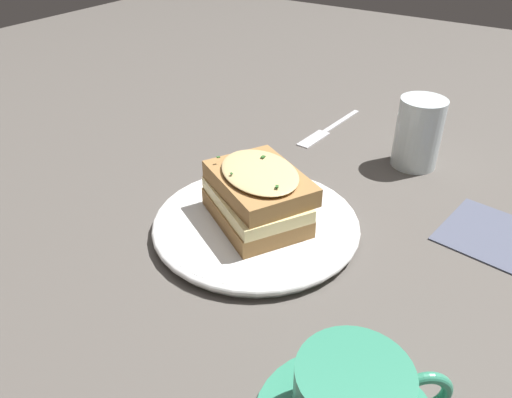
# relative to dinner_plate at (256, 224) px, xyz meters

# --- Properties ---
(ground_plane) EXTENTS (2.40, 2.40, 0.00)m
(ground_plane) POSITION_rel_dinner_plate_xyz_m (-0.02, -0.02, -0.01)
(ground_plane) COLOR #514C47
(dinner_plate) EXTENTS (0.26, 0.26, 0.02)m
(dinner_plate) POSITION_rel_dinner_plate_xyz_m (0.00, 0.00, 0.00)
(dinner_plate) COLOR white
(dinner_plate) RESTS_ON ground_plane
(sandwich) EXTENTS (0.16, 0.15, 0.07)m
(sandwich) POSITION_rel_dinner_plate_xyz_m (-0.00, -0.00, 0.04)
(sandwich) COLOR #A37542
(sandwich) RESTS_ON dinner_plate
(water_glass) EXTENTS (0.07, 0.07, 0.11)m
(water_glass) POSITION_rel_dinner_plate_xyz_m (-0.11, -0.28, 0.04)
(water_glass) COLOR silver
(water_glass) RESTS_ON ground_plane
(fork) EXTENTS (0.03, 0.19, 0.00)m
(fork) POSITION_rel_dinner_plate_xyz_m (0.06, -0.30, -0.01)
(fork) COLOR silver
(fork) RESTS_ON ground_plane
(napkin) EXTENTS (0.16, 0.14, 0.00)m
(napkin) POSITION_rel_dinner_plate_xyz_m (-0.27, -0.15, -0.01)
(napkin) COLOR #4C5166
(napkin) RESTS_ON ground_plane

